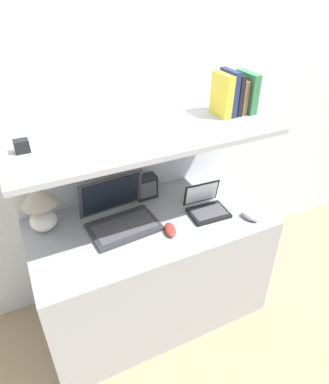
# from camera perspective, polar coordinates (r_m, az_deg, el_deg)

# --- Properties ---
(ground_plane) EXTENTS (12.00, 12.00, 0.00)m
(ground_plane) POSITION_cam_1_polar(r_m,az_deg,el_deg) (2.32, 1.87, -24.52)
(ground_plane) COLOR #9E8460
(wall_back) EXTENTS (6.00, 0.05, 2.40)m
(wall_back) POSITION_cam_1_polar(r_m,az_deg,el_deg) (2.07, -7.28, 11.43)
(wall_back) COLOR silver
(wall_back) RESTS_ON ground_plane
(desk) EXTENTS (1.36, 0.69, 0.75)m
(desk) POSITION_cam_1_polar(r_m,az_deg,el_deg) (2.22, -2.12, -12.54)
(desk) COLOR #999EA3
(desk) RESTS_ON ground_plane
(back_riser) EXTENTS (1.36, 0.04, 1.25)m
(back_riser) POSITION_cam_1_polar(r_m,az_deg,el_deg) (2.31, -5.91, -2.24)
(back_riser) COLOR silver
(back_riser) RESTS_ON ground_plane
(shelf) EXTENTS (1.36, 0.62, 0.03)m
(shelf) POSITION_cam_1_polar(r_m,az_deg,el_deg) (1.76, -3.73, 9.90)
(shelf) COLOR #999EA3
(shelf) RESTS_ON back_riser
(table_lamp) EXTENTS (0.19, 0.19, 0.29)m
(table_lamp) POSITION_cam_1_polar(r_m,az_deg,el_deg) (1.93, -20.09, -1.99)
(table_lamp) COLOR white
(table_lamp) RESTS_ON desk
(laptop_large) EXTENTS (0.40, 0.34, 0.26)m
(laptop_large) POSITION_cam_1_polar(r_m,az_deg,el_deg) (1.93, -7.47, -3.95)
(laptop_large) COLOR #333338
(laptop_large) RESTS_ON desk
(laptop_small) EXTENTS (0.23, 0.22, 0.16)m
(laptop_small) POSITION_cam_1_polar(r_m,az_deg,el_deg) (2.04, 6.98, -2.43)
(laptop_small) COLOR black
(laptop_small) RESTS_ON desk
(computer_mouse) EXTENTS (0.09, 0.13, 0.04)m
(computer_mouse) POSITION_cam_1_polar(r_m,az_deg,el_deg) (1.88, 0.96, -6.29)
(computer_mouse) COLOR red
(computer_mouse) RESTS_ON desk
(second_mouse) EXTENTS (0.09, 0.13, 0.04)m
(second_mouse) POSITION_cam_1_polar(r_m,az_deg,el_deg) (2.03, 14.05, -3.98)
(second_mouse) COLOR #99999E
(second_mouse) RESTS_ON desk
(router_box) EXTENTS (0.13, 0.08, 0.15)m
(router_box) POSITION_cam_1_polar(r_m,az_deg,el_deg) (2.13, -3.15, 0.89)
(router_box) COLOR black
(router_box) RESTS_ON desk
(book_green) EXTENTS (0.04, 0.17, 0.21)m
(book_green) POSITION_cam_1_polar(r_m,az_deg,el_deg) (2.02, 13.50, 15.90)
(book_green) COLOR #2D7042
(book_green) RESTS_ON shelf
(book_brown) EXTENTS (0.03, 0.13, 0.18)m
(book_brown) POSITION_cam_1_polar(r_m,az_deg,el_deg) (2.00, 12.37, 15.38)
(book_brown) COLOR brown
(book_brown) RESTS_ON shelf
(book_black) EXTENTS (0.03, 0.14, 0.22)m
(book_black) POSITION_cam_1_polar(r_m,az_deg,el_deg) (1.97, 11.56, 15.73)
(book_black) COLOR black
(book_black) RESTS_ON shelf
(book_navy) EXTENTS (0.03, 0.15, 0.24)m
(book_navy) POSITION_cam_1_polar(r_m,az_deg,el_deg) (1.94, 10.61, 15.96)
(book_navy) COLOR navy
(book_navy) RESTS_ON shelf
(book_yellow) EXTENTS (0.05, 0.16, 0.23)m
(book_yellow) POSITION_cam_1_polar(r_m,az_deg,el_deg) (1.92, 9.51, 15.65)
(book_yellow) COLOR gold
(book_yellow) RESTS_ON shelf
(shelf_gadget) EXTENTS (0.06, 0.05, 0.06)m
(shelf_gadget) POSITION_cam_1_polar(r_m,az_deg,el_deg) (1.64, -22.70, 7.08)
(shelf_gadget) COLOR black
(shelf_gadget) RESTS_ON shelf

